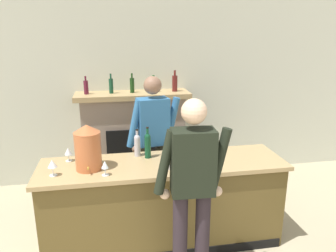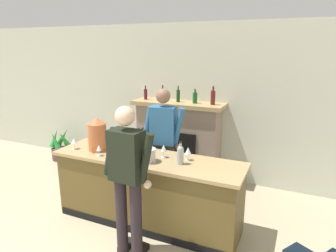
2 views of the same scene
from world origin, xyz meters
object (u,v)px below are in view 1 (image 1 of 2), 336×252
Objects in this scene: wine_bottle_riesling_slim at (148,144)px; wine_glass_front_left at (209,145)px; person_bartender at (153,142)px; ice_bucket_steel at (174,159)px; copper_dispenser at (88,147)px; wine_glass_front_right at (52,164)px; wine_glass_by_dispenser at (105,165)px; wine_bottle_rose_blush at (210,149)px; person_customer at (192,189)px; wine_glass_back_row at (68,152)px; fireplace_stone at (134,138)px; wine_glass_near_bucket at (181,147)px; wine_bottle_merlot_tall at (137,144)px.

wine_bottle_riesling_slim is 2.01× the size of wine_glass_front_left.
person_bartender is 8.58× the size of ice_bucket_steel.
copper_dispenser reaches higher than wine_glass_front_right.
wine_glass_by_dispenser is 0.49m from wine_glass_front_right.
wine_bottle_riesling_slim reaches higher than wine_bottle_rose_blush.
person_customer is 1.12m from copper_dispenser.
wine_glass_front_left reaches higher than wine_glass_back_row.
fireplace_stone is 1.73m from ice_bucket_steel.
wine_bottle_rose_blush is 1.65× the size of wine_glass_front_left.
wine_glass_near_bucket is 1.18× the size of wine_glass_back_row.
person_bartender is at bearing 130.61° from wine_bottle_rose_blush.
fireplace_stone is at bearing 77.00° from wine_glass_by_dispenser.
wine_bottle_rose_blush is at bearing 3.40° from wine_glass_front_right.
copper_dispenser is 1.24m from wine_bottle_rose_blush.
fireplace_stone is 1.76m from wine_bottle_rose_blush.
wine_glass_by_dispenser is (-0.45, -0.38, -0.05)m from wine_bottle_riesling_slim.
wine_glass_front_left reaches higher than ice_bucket_steel.
fireplace_stone is at bearing 99.38° from person_bartender.
copper_dispenser is at bearing 143.60° from person_customer.
wine_bottle_riesling_slim reaches higher than wine_glass_front_right.
wine_glass_front_left is at bearing 6.89° from wine_glass_near_bucket.
wine_bottle_riesling_slim is 1.21× the size of wine_bottle_rose_blush.
wine_glass_by_dispenser is at bearing -159.78° from wine_glass_near_bucket.
wine_glass_front_right is (-0.94, -0.30, -0.03)m from wine_bottle_riesling_slim.
copper_dispenser reaches higher than wine_bottle_merlot_tall.
person_customer is 0.74m from wine_bottle_rose_blush.
wine_bottle_riesling_slim is 0.83m from wine_glass_back_row.
wine_glass_by_dispenser is (-0.57, -0.78, 0.07)m from person_bartender.
ice_bucket_steel is at bearing 6.79° from wine_glass_by_dispenser.
fireplace_stone is 10.78× the size of wine_glass_front_right.
wine_bottle_riesling_slim is (0.05, -1.38, 0.38)m from fireplace_stone.
wine_glass_front_left is (1.28, 0.15, -0.11)m from copper_dispenser.
ice_bucket_steel is 1.21× the size of wine_glass_front_left.
person_customer is 1.33m from wine_glass_front_right.
wine_glass_near_bucket is (0.35, -0.08, -0.03)m from wine_bottle_riesling_slim.
wine_glass_by_dispenser is (-1.08, -0.17, -0.03)m from wine_bottle_rose_blush.
person_customer is at bearing -32.87° from wine_glass_by_dispenser.
person_customer is at bearing -67.58° from wine_bottle_merlot_tall.
wine_bottle_riesling_slim reaches higher than ice_bucket_steel.
wine_glass_by_dispenser is 0.57m from wine_glass_back_row.
copper_dispenser is 1.29m from wine_glass_front_left.
person_customer is at bearing -81.77° from fireplace_stone.
wine_bottle_merlot_tall reaches higher than wine_glass_back_row.
ice_bucket_steel is at bearing 94.73° from person_customer.
copper_dispenser reaches higher than ice_bucket_steel.
person_customer reaches higher than wine_bottle_rose_blush.
wine_glass_front_right is at bearing -170.56° from wine_glass_near_bucket.
person_bartender is 0.40m from wine_bottle_merlot_tall.
fireplace_stone is at bearing 62.00° from wine_glass_front_right.
ice_bucket_steel is 0.73× the size of wine_bottle_rose_blush.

